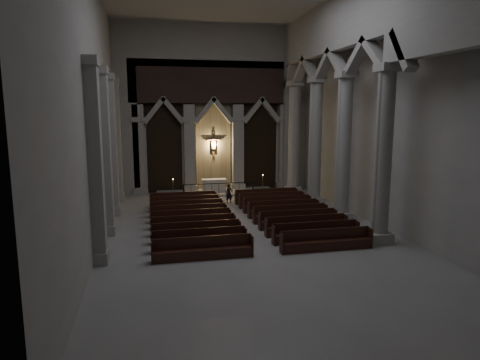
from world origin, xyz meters
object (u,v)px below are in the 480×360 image
Objects in this scene: altar at (214,185)px; candle_stand_left at (173,193)px; pews at (242,219)px; candle_stand_right at (263,189)px; worshipper at (229,194)px; altar_rail at (219,187)px.

candle_stand_left reaches higher than altar.
pews is at bearing -67.00° from candle_stand_left.
candle_stand_right is at bearing 67.25° from pews.
pews is 7.96× the size of worshipper.
altar_rail is 3.64× the size of candle_stand_left.
pews is 5.26m from worshipper.
candle_stand_left is at bearing 134.53° from worshipper.
altar_rail is at bearing -179.10° from candle_stand_right.
altar is 3.30m from candle_stand_left.
altar_rail is 3.19m from candle_stand_left.
candle_stand_right is (3.35, -1.18, -0.21)m from altar.
candle_stand_right is at bearing 26.75° from worshipper.
candle_stand_left is 1.07× the size of worshipper.
pews is (0.00, -7.56, -0.35)m from altar_rail.
altar_rail reaches higher than pews.
altar is 0.35× the size of altar_rail.
candle_stand_left reaches higher than pews.
altar is 1.28× the size of candle_stand_left.
worshipper is at bearing -82.57° from altar_rail.
candle_stand_right reaches higher than candle_stand_left.
pews is (-3.19, -7.61, -0.09)m from candle_stand_right.
worshipper is at bearing -82.59° from altar.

